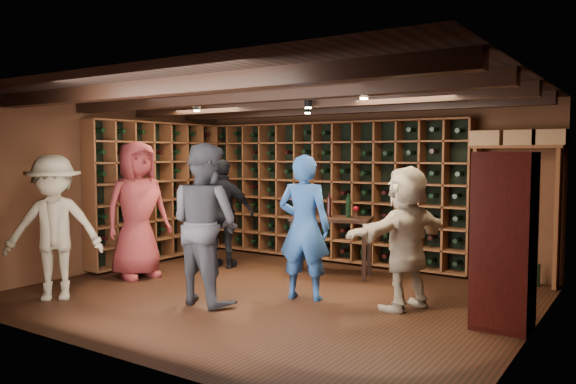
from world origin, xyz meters
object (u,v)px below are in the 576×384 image
Objects in this scene: man_grey_suit at (205,224)px; guest_red_floral at (137,210)px; guest_khaki at (54,228)px; man_blue_shirt at (304,227)px; tasting_table at (331,224)px; display_cabinet at (504,244)px; guest_woman_black at (223,214)px; guest_beige at (406,238)px.

man_grey_suit is 1.79m from guest_red_floral.
man_blue_shirt is at bearing -13.19° from guest_khaki.
man_grey_suit reaches higher than tasting_table.
guest_khaki is 1.41× the size of tasting_table.
man_grey_suit is at bearing -163.68° from display_cabinet.
display_cabinet is 2.87m from tasting_table.
guest_red_floral is at bearing 46.93° from guest_khaki.
display_cabinet reaches higher than tasting_table.
man_blue_shirt reaches higher than guest_woman_black.
display_cabinet reaches higher than guest_beige.
man_grey_suit reaches higher than guest_woman_black.
tasting_table is (2.15, 2.97, -0.12)m from guest_khaki.
man_grey_suit reaches higher than guest_khaki.
man_grey_suit is 2.17m from tasting_table.
man_blue_shirt is (-2.27, -0.13, 0.02)m from display_cabinet.
man_grey_suit is at bearing -18.47° from guest_khaki.
man_grey_suit is at bearing -120.07° from tasting_table.
man_grey_suit is 1.16× the size of guest_beige.
tasting_table is (-1.53, 1.03, -0.06)m from guest_beige.
guest_khaki is (-2.50, -1.67, -0.00)m from man_blue_shirt.
guest_red_floral is at bearing -175.09° from display_cabinet.
guest_red_floral reaches higher than man_blue_shirt.
guest_beige is at bearing 172.49° from display_cabinet.
guest_woman_black is at bearing 32.56° from guest_khaki.
display_cabinet is at bearing -70.98° from guest_red_floral.
man_blue_shirt reaches higher than tasting_table.
man_blue_shirt is 0.93× the size of man_grey_suit.
guest_beige is 1.85m from tasting_table.
guest_beige is at bearing -49.78° from tasting_table.
display_cabinet is at bearing 152.63° from guest_woman_black.
guest_red_floral is at bearing -9.57° from man_grey_suit.
man_blue_shirt is at bearing -90.88° from tasting_table.
guest_khaki is at bearing -141.86° from tasting_table.
guest_beige is at bearing -145.93° from man_grey_suit.
man_grey_suit is 2.05m from guest_woman_black.
guest_beige is 1.31× the size of tasting_table.
guest_beige is at bearing -19.05° from guest_khaki.
man_blue_shirt is 1.05× the size of guest_woman_black.
man_grey_suit is 1.52× the size of tasting_table.
display_cabinet is 1.41× the size of tasting_table.
man_blue_shirt is at bearing -131.31° from man_grey_suit.
man_blue_shirt is 1.00× the size of guest_khaki.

